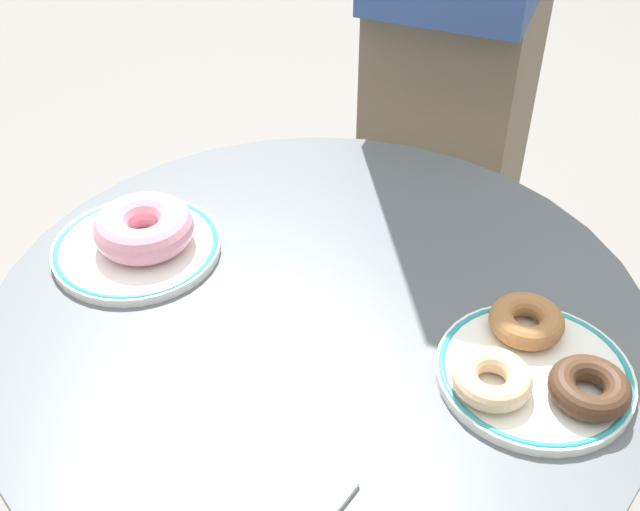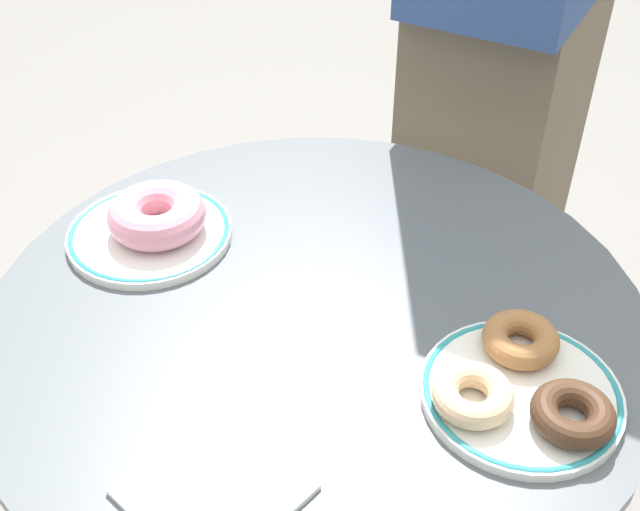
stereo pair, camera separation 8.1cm
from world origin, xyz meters
TOP-DOWN VIEW (x-y plane):
  - cafe_table at (0.00, 0.00)m, footprint 0.69×0.69m
  - plate_left at (-0.22, -0.03)m, footprint 0.19×0.19m
  - plate_right at (0.22, 0.03)m, footprint 0.18×0.18m
  - donut_pink_frosted at (-0.21, -0.02)m, footprint 0.14×0.14m
  - donut_chocolate at (0.27, 0.02)m, footprint 0.10×0.10m
  - donut_cinnamon at (0.19, 0.07)m, footprint 0.09×0.09m
  - donut_glazed at (0.20, -0.02)m, footprint 0.10×0.10m
  - paper_napkin at (0.08, -0.22)m, footprint 0.13×0.13m
  - person_figure at (-0.11, 0.58)m, footprint 0.29×0.43m

SIDE VIEW (x-z plane):
  - cafe_table at x=0.00m, z-range 0.12..0.86m
  - paper_napkin at x=0.08m, z-range 0.74..0.75m
  - plate_right at x=0.22m, z-range 0.74..0.75m
  - plate_left at x=-0.22m, z-range 0.74..0.75m
  - donut_chocolate at x=0.27m, z-range 0.75..0.78m
  - donut_cinnamon at x=0.19m, z-range 0.75..0.78m
  - donut_glazed at x=0.20m, z-range 0.75..0.78m
  - donut_pink_frosted at x=-0.21m, z-range 0.75..0.79m
  - person_figure at x=-0.11m, z-range 0.00..1.68m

